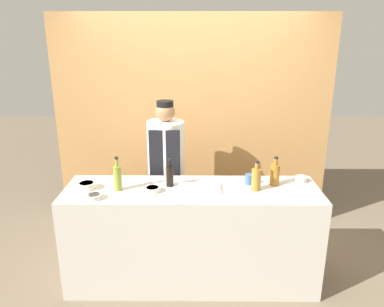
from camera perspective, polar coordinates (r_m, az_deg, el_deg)
The scene contains 14 objects.
ground_plane at distance 3.70m, azimuth -0.01°, elevation -18.50°, with size 14.00×14.00×0.00m, color #756651.
cabinet_wall at distance 4.28m, azimuth 0.10°, elevation 4.54°, with size 3.06×0.18×2.40m.
counter at distance 3.44m, azimuth -0.02°, elevation -12.39°, with size 2.20×0.62×0.91m.
sauce_bowl_green at distance 3.14m, azimuth -14.74°, elevation -6.33°, with size 0.13×0.13×0.04m.
sauce_bowl_purple at distance 3.19m, azimuth -6.04°, elevation -5.43°, with size 0.13×0.13×0.04m.
sauce_bowl_brown at distance 3.52m, azimuth 16.22°, elevation -3.70°, with size 0.11×0.11×0.05m.
sauce_bowl_red at distance 3.34m, azimuth -15.75°, elevation -4.72°, with size 0.15×0.15×0.06m.
cutting_board at distance 3.22m, azimuth 1.11°, elevation -5.34°, with size 0.36×0.22×0.02m.
bottle_oil at distance 3.23m, azimuth -11.27°, elevation -3.57°, with size 0.07×0.07×0.30m.
bottle_amber at distance 3.36m, azimuth 12.52°, elevation -3.08°, with size 0.08×0.08×0.26m.
bottle_soy at distance 3.26m, azimuth -3.41°, elevation -3.34°, with size 0.06×0.06×0.25m.
bottle_vinegar at distance 3.22m, azimuth 9.74°, elevation -3.80°, with size 0.08×0.08×0.26m.
cup_blue at distance 3.36m, azimuth 8.71°, elevation -3.89°, with size 0.08×0.08×0.09m.
chef_center at distance 3.82m, azimuth -3.91°, elevation -2.82°, with size 0.37×0.37×1.57m.
Camera 1 is at (0.02, -2.97, 2.20)m, focal length 35.00 mm.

